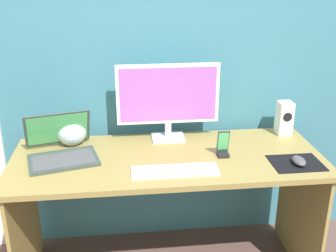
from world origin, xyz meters
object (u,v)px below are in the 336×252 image
Objects in this scene: monitor at (168,98)px; laptop at (61,149)px; keyboard_external at (175,171)px; mouse at (299,161)px; speaker_right at (284,118)px; phone_in_dock at (223,147)px; fishbowl at (71,131)px.

laptop is at bearing -162.24° from monitor.
monitor reaches higher than keyboard_external.
monitor is at bearing 148.38° from mouse.
speaker_right is 1.24m from laptop.
monitor is 0.75m from mouse.
laptop is (-0.56, -0.18, -0.19)m from monitor.
monitor reaches higher than phone_in_dock.
fishbowl is at bearing -178.22° from monitor.
laptop reaches higher than speaker_right.
laptop is 1.18m from mouse.
monitor is 1.40× the size of laptop.
laptop is at bearing -101.87° from fishbowl.
speaker_right is 0.49m from phone_in_dock.
fishbowl is 1.62× the size of mouse.
fishbowl is 1.19m from mouse.
mouse is at bearing -18.61° from fishbowl.
monitor reaches higher than mouse.
phone_in_dock is at bearing 28.93° from keyboard_external.
keyboard_external is at bearing -151.03° from phone_in_dock.
keyboard_external is 0.61m from mouse.
mouse is at bearing 0.41° from keyboard_external.
keyboard_external is 2.97× the size of phone_in_dock.
speaker_right is 1.91× the size of mouse.
phone_in_dock is at bearing -5.13° from laptop.
speaker_right is 1.38× the size of phone_in_dock.
phone_in_dock is at bearing 159.46° from mouse.
monitor is at bearing 17.76° from laptop.
monitor is 0.68m from speaker_right.
speaker_right reaches higher than keyboard_external.
monitor is 0.46m from keyboard_external.
laptop is 0.82m from phone_in_dock.
speaker_right is at bearing 0.64° from fishbowl.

